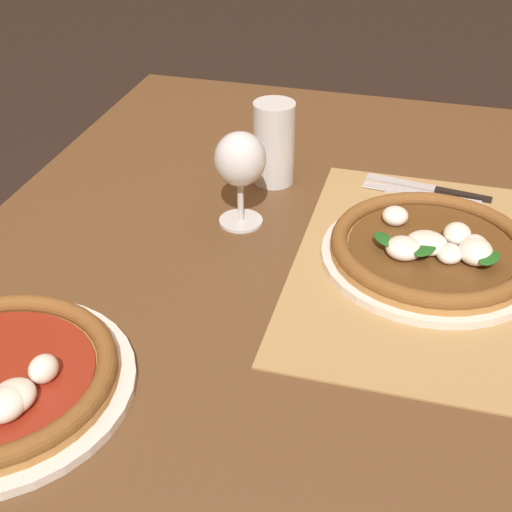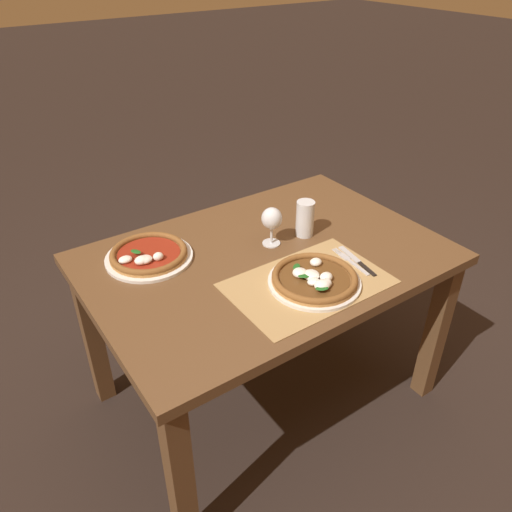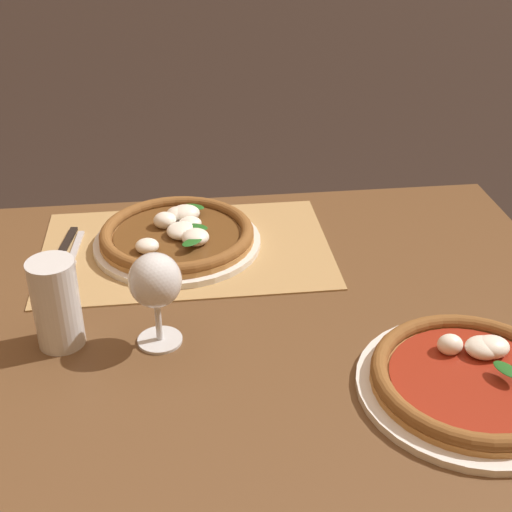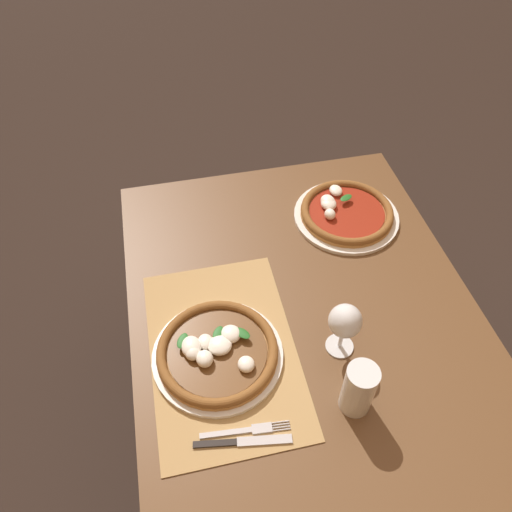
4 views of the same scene
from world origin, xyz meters
TOP-DOWN VIEW (x-y plane):
  - ground_plane at (0.00, 0.00)m, footprint 24.00×24.00m
  - dining_table at (0.00, 0.00)m, footprint 1.32×0.91m
  - paper_placemat at (0.01, -0.23)m, footprint 0.55×0.35m
  - pizza_near at (0.03, -0.25)m, footprint 0.32×0.32m
  - pizza_far at (-0.38, 0.22)m, footprint 0.32×0.32m
  - wine_glass at (0.06, 0.05)m, footprint 0.08×0.08m
  - pint_glass at (0.21, 0.04)m, footprint 0.07×0.07m
  - fork at (0.22, -0.22)m, footprint 0.03×0.20m
  - knife at (0.25, -0.23)m, footprint 0.05×0.22m

SIDE VIEW (x-z plane):
  - ground_plane at x=0.00m, z-range 0.00..0.00m
  - dining_table at x=0.00m, z-range 0.27..1.01m
  - paper_placemat at x=0.01m, z-range 0.74..0.74m
  - fork at x=0.22m, z-range 0.74..0.75m
  - knife at x=0.25m, z-range 0.74..0.75m
  - pizza_far at x=-0.38m, z-range 0.73..0.79m
  - pizza_near at x=0.03m, z-range 0.74..0.79m
  - pint_glass at x=0.21m, z-range 0.74..0.88m
  - wine_glass at x=0.06m, z-range 0.77..0.92m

